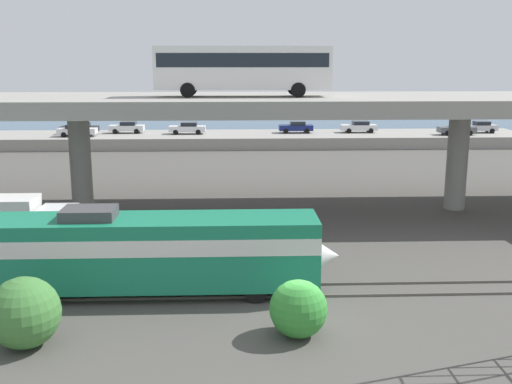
{
  "coord_description": "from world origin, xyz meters",
  "views": [
    {
      "loc": [
        -2.78,
        -23.2,
        10.79
      ],
      "look_at": [
        -1.3,
        14.76,
        2.52
      ],
      "focal_mm": 42.7,
      "sensor_mm": 36.0,
      "label": 1
    }
  ],
  "objects_px": {
    "transit_bus_on_overpass": "(243,66)",
    "parked_car_1": "(296,127)",
    "parked_car_3": "(188,128)",
    "parked_car_6": "(359,127)",
    "service_truck_west": "(13,221)",
    "parked_car_5": "(80,128)",
    "parked_car_0": "(127,127)",
    "parked_car_2": "(480,127)",
    "train_locomotive": "(166,249)",
    "parked_car_4": "(457,129)",
    "parked_car_7": "(77,130)"
  },
  "relations": [
    {
      "from": "train_locomotive",
      "to": "service_truck_west",
      "type": "bearing_deg",
      "value": 142.4
    },
    {
      "from": "parked_car_5",
      "to": "parked_car_6",
      "type": "relative_size",
      "value": 1.0
    },
    {
      "from": "parked_car_0",
      "to": "parked_car_7",
      "type": "distance_m",
      "value": 6.56
    },
    {
      "from": "transit_bus_on_overpass",
      "to": "parked_car_3",
      "type": "bearing_deg",
      "value": 100.33
    },
    {
      "from": "parked_car_3",
      "to": "parked_car_6",
      "type": "xyz_separation_m",
      "value": [
        22.32,
        0.74,
        0.0
      ]
    },
    {
      "from": "parked_car_2",
      "to": "parked_car_5",
      "type": "relative_size",
      "value": 0.91
    },
    {
      "from": "service_truck_west",
      "to": "parked_car_3",
      "type": "distance_m",
      "value": 44.18
    },
    {
      "from": "transit_bus_on_overpass",
      "to": "parked_car_6",
      "type": "height_order",
      "value": "transit_bus_on_overpass"
    },
    {
      "from": "parked_car_5",
      "to": "parked_car_7",
      "type": "relative_size",
      "value": 0.99
    },
    {
      "from": "parked_car_4",
      "to": "parked_car_3",
      "type": "bearing_deg",
      "value": -3.89
    },
    {
      "from": "parked_car_3",
      "to": "parked_car_5",
      "type": "bearing_deg",
      "value": -1.67
    },
    {
      "from": "transit_bus_on_overpass",
      "to": "parked_car_1",
      "type": "distance_m",
      "value": 37.93
    },
    {
      "from": "train_locomotive",
      "to": "parked_car_0",
      "type": "height_order",
      "value": "train_locomotive"
    },
    {
      "from": "parked_car_3",
      "to": "parked_car_6",
      "type": "height_order",
      "value": "same"
    },
    {
      "from": "parked_car_2",
      "to": "parked_car_4",
      "type": "distance_m",
      "value": 4.42
    },
    {
      "from": "parked_car_5",
      "to": "parked_car_6",
      "type": "height_order",
      "value": "same"
    },
    {
      "from": "parked_car_6",
      "to": "parked_car_4",
      "type": "bearing_deg",
      "value": 165.57
    },
    {
      "from": "service_truck_west",
      "to": "parked_car_6",
      "type": "distance_m",
      "value": 53.2
    },
    {
      "from": "parked_car_3",
      "to": "parked_car_5",
      "type": "height_order",
      "value": "same"
    },
    {
      "from": "parked_car_2",
      "to": "parked_car_0",
      "type": "bearing_deg",
      "value": -1.75
    },
    {
      "from": "parked_car_4",
      "to": "parked_car_6",
      "type": "bearing_deg",
      "value": -14.43
    },
    {
      "from": "service_truck_west",
      "to": "parked_car_3",
      "type": "relative_size",
      "value": 1.47
    },
    {
      "from": "train_locomotive",
      "to": "parked_car_7",
      "type": "height_order",
      "value": "train_locomotive"
    },
    {
      "from": "parked_car_1",
      "to": "parked_car_6",
      "type": "bearing_deg",
      "value": -179.19
    },
    {
      "from": "train_locomotive",
      "to": "parked_car_3",
      "type": "height_order",
      "value": "train_locomotive"
    },
    {
      "from": "parked_car_0",
      "to": "parked_car_5",
      "type": "relative_size",
      "value": 0.95
    },
    {
      "from": "service_truck_west",
      "to": "parked_car_4",
      "type": "distance_m",
      "value": 58.39
    },
    {
      "from": "train_locomotive",
      "to": "parked_car_2",
      "type": "distance_m",
      "value": 62.04
    },
    {
      "from": "service_truck_west",
      "to": "parked_car_7",
      "type": "height_order",
      "value": "service_truck_west"
    },
    {
      "from": "parked_car_4",
      "to": "parked_car_1",
      "type": "bearing_deg",
      "value": -8.31
    },
    {
      "from": "service_truck_west",
      "to": "parked_car_5",
      "type": "relative_size",
      "value": 1.46
    },
    {
      "from": "transit_bus_on_overpass",
      "to": "parked_car_7",
      "type": "bearing_deg",
      "value": 120.89
    },
    {
      "from": "train_locomotive",
      "to": "parked_car_0",
      "type": "distance_m",
      "value": 53.36
    },
    {
      "from": "train_locomotive",
      "to": "transit_bus_on_overpass",
      "type": "relative_size",
      "value": 1.39
    },
    {
      "from": "service_truck_west",
      "to": "parked_car_3",
      "type": "height_order",
      "value": "service_truck_west"
    },
    {
      "from": "parked_car_0",
      "to": "parked_car_2",
      "type": "height_order",
      "value": "same"
    },
    {
      "from": "transit_bus_on_overpass",
      "to": "parked_car_6",
      "type": "relative_size",
      "value": 2.58
    },
    {
      "from": "parked_car_4",
      "to": "parked_car_6",
      "type": "relative_size",
      "value": 0.99
    },
    {
      "from": "service_truck_west",
      "to": "parked_car_3",
      "type": "bearing_deg",
      "value": 80.79
    },
    {
      "from": "parked_car_3",
      "to": "parked_car_6",
      "type": "bearing_deg",
      "value": -178.11
    },
    {
      "from": "transit_bus_on_overpass",
      "to": "parked_car_4",
      "type": "xyz_separation_m",
      "value": [
        27.72,
        33.33,
        -8.12
      ]
    },
    {
      "from": "parked_car_0",
      "to": "parked_car_5",
      "type": "height_order",
      "value": "same"
    },
    {
      "from": "parked_car_1",
      "to": "parked_car_4",
      "type": "bearing_deg",
      "value": 171.69
    },
    {
      "from": "parked_car_3",
      "to": "parked_car_5",
      "type": "distance_m",
      "value": 13.79
    },
    {
      "from": "parked_car_1",
      "to": "parked_car_0",
      "type": "bearing_deg",
      "value": -1.63
    },
    {
      "from": "transit_bus_on_overpass",
      "to": "parked_car_1",
      "type": "bearing_deg",
      "value": 78.24
    },
    {
      "from": "parked_car_0",
      "to": "parked_car_5",
      "type": "xyz_separation_m",
      "value": [
        -5.84,
        -0.85,
        0.0
      ]
    },
    {
      "from": "transit_bus_on_overpass",
      "to": "parked_car_1",
      "type": "height_order",
      "value": "transit_bus_on_overpass"
    },
    {
      "from": "transit_bus_on_overpass",
      "to": "parked_car_2",
      "type": "xyz_separation_m",
      "value": [
        31.57,
        35.49,
        -8.12
      ]
    },
    {
      "from": "parked_car_2",
      "to": "parked_car_5",
      "type": "xyz_separation_m",
      "value": [
        -51.85,
        0.56,
        0.0
      ]
    }
  ]
}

